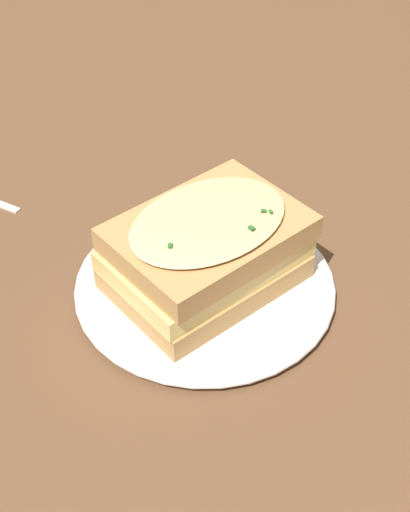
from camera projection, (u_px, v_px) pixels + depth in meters
ground_plane at (217, 311)px, 0.60m from camera, size 2.40×2.40×0.00m
dinner_plate at (205, 285)px, 0.62m from camera, size 0.22×0.22×0.01m
sandwich at (206, 250)px, 0.59m from camera, size 0.18×0.19×0.07m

